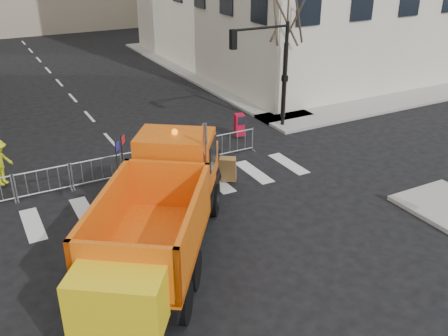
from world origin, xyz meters
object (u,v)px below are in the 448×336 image
cop_a (216,168)px  cop_c (174,156)px  worker (0,162)px  newspaper_box (239,125)px  cop_b (197,171)px  plow_truck (161,210)px

cop_a → cop_c: bearing=-86.8°
worker → newspaper_box: worker is taller
cop_b → worker: 7.75m
cop_b → cop_c: 1.65m
newspaper_box → cop_b: bearing=-124.7°
cop_b → cop_a: bearing=-166.9°
cop_b → cop_c: size_ratio=0.94×
cop_b → newspaper_box: (4.29, 4.23, -0.20)m
cop_c → newspaper_box: (4.56, 2.60, -0.26)m
worker → cop_a: bearing=-72.1°
plow_truck → worker: size_ratio=5.33×
worker → cop_b: bearing=-74.7°
plow_truck → cop_b: size_ratio=5.57×
cop_c → newspaper_box: bearing=-176.2°
cop_a → worker: size_ratio=0.93×
cop_a → cop_b: 0.78m
cop_a → newspaper_box: bearing=-158.7°
cop_c → cop_a: bearing=96.4°
cop_c → worker: worker is taller
cop_b → newspaper_box: cop_b is taller
cop_c → newspaper_box: size_ratio=1.74×
cop_b → newspaper_box: 6.03m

